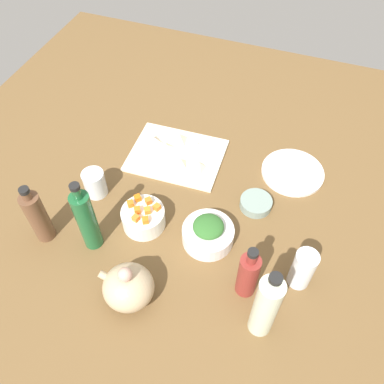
{
  "coord_description": "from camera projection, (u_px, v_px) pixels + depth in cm",
  "views": [
    {
      "loc": [
        -26.46,
        72.91,
        105.27
      ],
      "look_at": [
        0.0,
        0.0,
        8.0
      ],
      "focal_mm": 37.54,
      "sensor_mm": 36.0,
      "label": 1
    }
  ],
  "objects": [
    {
      "name": "tabletop",
      "position": [
        192.0,
        205.0,
        1.29
      ],
      "size": [
        190.0,
        190.0,
        3.0
      ],
      "primitive_type": "cube",
      "color": "brown",
      "rests_on": "ground"
    },
    {
      "name": "cutting_board",
      "position": [
        177.0,
        155.0,
        1.4
      ],
      "size": [
        32.72,
        25.87,
        1.0
      ],
      "primitive_type": "cube",
      "rotation": [
        0.0,
        0.0,
        0.04
      ],
      "color": "white",
      "rests_on": "tabletop"
    },
    {
      "name": "plate_tofu",
      "position": [
        293.0,
        172.0,
        1.35
      ],
      "size": [
        20.91,
        20.91,
        1.2
      ],
      "primitive_type": "cylinder",
      "color": "white",
      "rests_on": "tabletop"
    },
    {
      "name": "bowl_greens",
      "position": [
        208.0,
        235.0,
        1.17
      ],
      "size": [
        15.2,
        15.2,
        5.3
      ],
      "primitive_type": "cylinder",
      "color": "white",
      "rests_on": "tabletop"
    },
    {
      "name": "bowl_carrots",
      "position": [
        143.0,
        218.0,
        1.21
      ],
      "size": [
        13.01,
        13.01,
        6.38
      ],
      "primitive_type": "cylinder",
      "color": "white",
      "rests_on": "tabletop"
    },
    {
      "name": "bowl_small_side",
      "position": [
        256.0,
        203.0,
        1.26
      ],
      "size": [
        10.06,
        10.06,
        3.0
      ],
      "primitive_type": "cylinder",
      "color": "gray",
      "rests_on": "tabletop"
    },
    {
      "name": "teapot",
      "position": [
        128.0,
        287.0,
        1.04
      ],
      "size": [
        15.23,
        13.32,
        14.48
      ],
      "color": "tan",
      "rests_on": "tabletop"
    },
    {
      "name": "bottle_0",
      "position": [
        266.0,
        307.0,
        0.94
      ],
      "size": [
        6.06,
        6.06,
        26.99
      ],
      "color": "silver",
      "rests_on": "tabletop"
    },
    {
      "name": "bottle_1",
      "position": [
        248.0,
        274.0,
        1.03
      ],
      "size": [
        5.46,
        5.46,
        19.77
      ],
      "color": "maroon",
      "rests_on": "tabletop"
    },
    {
      "name": "bottle_2",
      "position": [
        87.0,
        220.0,
        1.1
      ],
      "size": [
        5.4,
        5.4,
        26.44
      ],
      "color": "#1D5D31",
      "rests_on": "tabletop"
    },
    {
      "name": "bottle_3",
      "position": [
        38.0,
        216.0,
        1.13
      ],
      "size": [
        5.54,
        5.54,
        21.78
      ],
      "color": "brown",
      "rests_on": "tabletop"
    },
    {
      "name": "drinking_glass_0",
      "position": [
        303.0,
        269.0,
        1.06
      ],
      "size": [
        6.12,
        6.12,
        13.2
      ],
      "primitive_type": "cylinder",
      "color": "white",
      "rests_on": "tabletop"
    },
    {
      "name": "drinking_glass_1",
      "position": [
        95.0,
        183.0,
        1.27
      ],
      "size": [
        7.02,
        7.02,
        9.06
      ],
      "primitive_type": "cylinder",
      "color": "white",
      "rests_on": "tabletop"
    },
    {
      "name": "carrot_cube_0",
      "position": [
        137.0,
        210.0,
        1.17
      ],
      "size": [
        2.48,
        2.48,
        1.8
      ],
      "primitive_type": "cube",
      "rotation": [
        0.0,
        0.0,
        2.13
      ],
      "color": "orange",
      "rests_on": "bowl_carrots"
    },
    {
      "name": "carrot_cube_1",
      "position": [
        138.0,
        198.0,
        1.2
      ],
      "size": [
        2.54,
        2.54,
        1.8
      ],
      "primitive_type": "cube",
      "rotation": [
        0.0,
        0.0,
        2.39
      ],
      "color": "orange",
      "rests_on": "bowl_carrots"
    },
    {
      "name": "carrot_cube_2",
      "position": [
        147.0,
        210.0,
        1.17
      ],
      "size": [
        2.49,
        2.49,
        1.8
      ],
      "primitive_type": "cube",
      "rotation": [
        0.0,
        0.0,
        2.15
      ],
      "color": "orange",
      "rests_on": "bowl_carrots"
    },
    {
      "name": "carrot_cube_3",
      "position": [
        145.0,
        220.0,
        1.15
      ],
      "size": [
        2.47,
        2.47,
        1.8
      ],
      "primitive_type": "cube",
      "rotation": [
        0.0,
        0.0,
        0.54
      ],
      "color": "orange",
      "rests_on": "bowl_carrots"
    },
    {
      "name": "carrot_cube_4",
      "position": [
        136.0,
        218.0,
        1.15
      ],
      "size": [
        2.22,
        2.22,
        1.8
      ],
      "primitive_type": "cube",
      "rotation": [
        0.0,
        0.0,
        1.29
      ],
      "color": "orange",
      "rests_on": "bowl_carrots"
    },
    {
      "name": "carrot_cube_5",
      "position": [
        148.0,
        201.0,
        1.19
      ],
      "size": [
        2.54,
        2.54,
        1.8
      ],
      "primitive_type": "cube",
      "rotation": [
        0.0,
        0.0,
        2.39
      ],
      "color": "orange",
      "rests_on": "bowl_carrots"
    },
    {
      "name": "carrot_cube_6",
      "position": [
        157.0,
        207.0,
        1.18
      ],
      "size": [
        2.37,
        2.37,
        1.8
      ],
      "primitive_type": "cube",
      "rotation": [
        0.0,
        0.0,
        1.15
      ],
      "color": "orange",
      "rests_on": "bowl_carrots"
    },
    {
      "name": "carrot_cube_7",
      "position": [
        131.0,
        204.0,
        1.19
      ],
      "size": [
        2.53,
        2.53,
        1.8
      ],
      "primitive_type": "cube",
      "rotation": [
        0.0,
        0.0,
        0.68
      ],
      "color": "orange",
      "rests_on": "bowl_carrots"
    },
    {
      "name": "chopped_greens_mound",
      "position": [
        208.0,
        226.0,
        1.14
      ],
      "size": [
        12.38,
        12.37,
        3.4
      ],
      "primitive_type": "ellipsoid",
      "rotation": [
        0.0,
        0.0,
        0.57
      ],
      "color": "#2F6529",
      "rests_on": "bowl_greens"
    },
    {
      "name": "tofu_cube_0",
      "position": [
        293.0,
        165.0,
        1.35
      ],
      "size": [
        2.26,
        2.26,
        2.2
      ],
      "primitive_type": "cube",
      "rotation": [
        0.0,
        0.0,
        0.03
      ],
      "color": "silver",
      "rests_on": "plate_tofu"
    },
    {
      "name": "tofu_cube_1",
      "position": [
        303.0,
        171.0,
        1.34
      ],
      "size": [
        3.04,
        3.04,
        2.2
      ],
      "primitive_type": "cube",
      "rotation": [
        0.0,
        0.0,
        1.01
      ],
      "color": "white",
      "rests_on": "plate_tofu"
    },
    {
      "name": "tofu_cube_2",
      "position": [
        281.0,
        170.0,
        1.34
      ],
      "size": [
        3.06,
        3.06,
        2.2
      ],
      "primitive_type": "cube",
      "rotation": [
        0.0,
        0.0,
        2.18
      ],
      "color": "white",
      "rests_on": "plate_tofu"
    },
    {
      "name": "tofu_cube_3",
      "position": [
        296.0,
        177.0,
        1.32
      ],
      "size": [
        2.84,
        2.84,
        2.2
      ],
      "primitive_type": "cube",
      "rotation": [
        0.0,
        0.0,
        1.93
      ],
      "color": "#E6F3C9",
      "rests_on": "plate_tofu"
    },
    {
      "name": "dumpling_0",
      "position": [
        197.0,
        146.0,
        1.4
      ],
      "size": [
        7.35,
        6.82,
        3.15
      ],
      "primitive_type": "pyramid",
      "rotation": [
        0.0,
        0.0,
        3.49
      ],
      "color": "beige",
      "rests_on": "cutting_board"
    },
    {
      "name": "dumpling_1",
      "position": [
        154.0,
        140.0,
        1.42
      ],
      "size": [
        6.55,
        6.26,
        3.12
      ],
      "primitive_type": "pyramid",
      "rotation": [
        0.0,
        0.0,
        0.16
      ],
      "color": "beige",
      "rests_on": "cutting_board"
    },
    {
      "name": "dumpling_2",
      "position": [
        180.0,
        161.0,
        1.36
      ],
      "size": [
        5.63,
        5.45,
        2.33
      ],
      "primitive_type": "pyramid",
      "rotation": [
        0.0,
        0.0,
        5.77
      ],
      "color": "beige",
      "rests_on": "cutting_board"
    },
    {
      "name": "dumpling_3",
      "position": [
        167.0,
        147.0,
        1.41
      ],
      "size": [
        7.75,
        7.63,
        2.14
      ],
      "primitive_type": "pyramid",
      "rotation": [
        0.0,
        0.0,
        0.56
      ],
      "color": "beige",
      "rests_on": "cutting_board"
    },
    {
      "name": "dumpling_4",
      "position": [
        199.0,
        165.0,
        1.35
      ],
      "size": [
        5.44,
        5.64,
        2.73
      ],
      "primitive_type": "pyramid",
      "rotation": [
        0.0,
        0.0,
        2.11
      ],
      "color": "beige",
      "rests_on": "cutting_board"
    },
    {
      "name": "dumpling_5",
      "position": [
        179.0,
        137.0,
        1.43
      ],
      "size": [
        7.51,
        7.44,
        3.14
      ],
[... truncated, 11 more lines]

